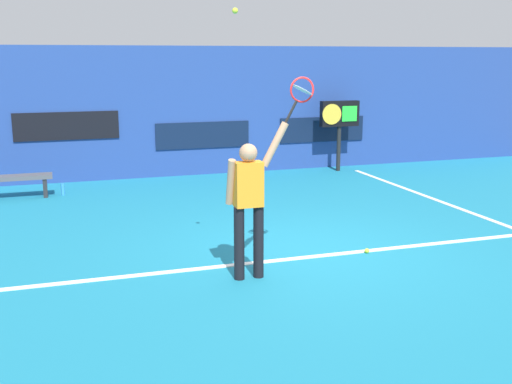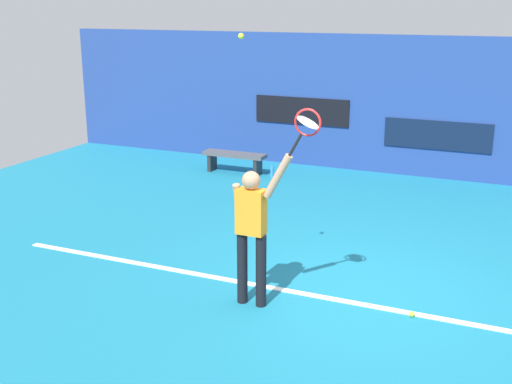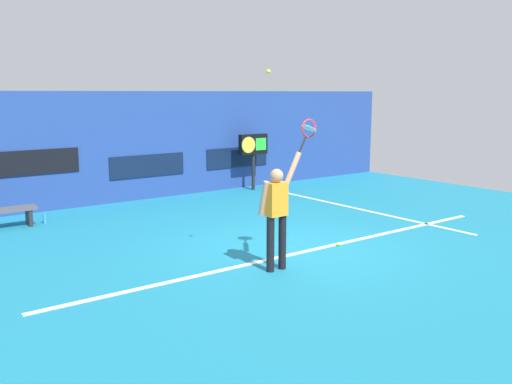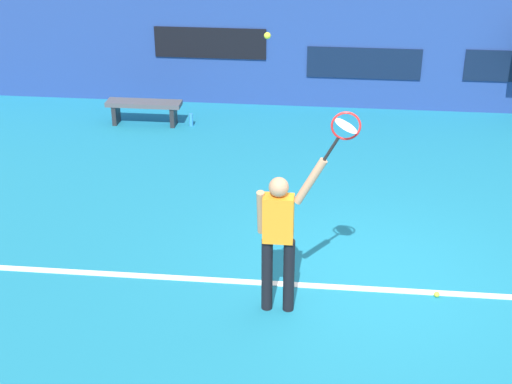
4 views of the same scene
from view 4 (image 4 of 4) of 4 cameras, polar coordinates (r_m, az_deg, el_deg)
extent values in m
plane|color=teal|center=(9.59, 8.69, -6.38)|extent=(18.00, 18.00, 0.00)
cube|color=navy|center=(14.87, 8.29, 11.75)|extent=(18.00, 0.20, 2.94)
cube|color=#0C1933|center=(14.90, 8.17, 9.62)|extent=(2.20, 0.03, 0.60)
cube|color=black|center=(15.00, -3.49, 11.19)|extent=(2.20, 0.03, 0.60)
cube|color=white|center=(9.35, 8.74, -7.28)|extent=(10.00, 0.10, 0.01)
cylinder|color=black|center=(8.68, 0.84, -6.26)|extent=(0.13, 0.13, 0.92)
cylinder|color=black|center=(8.66, 2.50, -6.35)|extent=(0.13, 0.13, 0.92)
cube|color=orange|center=(8.30, 1.70, -2.02)|extent=(0.34, 0.20, 0.55)
sphere|color=tan|center=(8.12, 1.73, 0.37)|extent=(0.22, 0.22, 0.22)
cylinder|color=tan|center=(8.07, 4.13, 0.81)|extent=(0.35, 0.09, 0.55)
cylinder|color=tan|center=(8.37, 0.38, -1.55)|extent=(0.09, 0.23, 0.58)
cylinder|color=black|center=(7.91, 5.72, 3.28)|extent=(0.17, 0.03, 0.28)
torus|color=red|center=(7.82, 6.83, 4.99)|extent=(0.42, 0.02, 0.42)
cylinder|color=silver|center=(7.82, 6.83, 4.99)|extent=(0.24, 0.27, 0.13)
sphere|color=#CCE033|center=(7.61, 0.87, 11.75)|extent=(0.07, 0.07, 0.07)
cube|color=#4C4C51|center=(14.25, -8.48, 6.65)|extent=(1.40, 0.36, 0.08)
cube|color=#262628|center=(14.47, -10.54, 5.84)|extent=(0.08, 0.32, 0.37)
cube|color=#262628|center=(14.21, -6.26, 5.75)|extent=(0.08, 0.32, 0.37)
cylinder|color=#338CD8|center=(14.17, -4.94, 5.46)|extent=(0.07, 0.07, 0.24)
sphere|color=#CCE033|center=(9.36, 13.52, -7.54)|extent=(0.07, 0.07, 0.07)
camera|label=1|loc=(3.67, -61.13, -32.01)|focal=44.09mm
camera|label=2|loc=(2.98, 68.54, -24.41)|focal=45.61mm
camera|label=3|loc=(6.50, -72.43, -13.72)|focal=39.15mm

